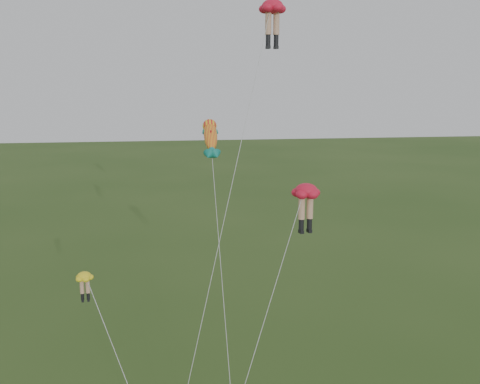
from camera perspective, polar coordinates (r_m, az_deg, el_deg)
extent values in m
ellipsoid|color=red|center=(32.30, 3.49, 19.17)|extent=(1.84, 1.84, 0.81)
cylinder|color=tan|center=(32.11, 3.03, 17.52)|extent=(0.36, 0.36, 1.23)
cylinder|color=black|center=(32.02, 3.02, 15.87)|extent=(0.28, 0.28, 0.61)
cube|color=black|center=(32.00, 3.01, 15.16)|extent=(0.25, 0.38, 0.18)
cylinder|color=tan|center=(32.28, 3.90, 17.47)|extent=(0.36, 0.36, 1.23)
cylinder|color=black|center=(32.19, 3.87, 15.84)|extent=(0.28, 0.28, 0.61)
cube|color=black|center=(32.17, 3.86, 15.14)|extent=(0.25, 0.38, 0.18)
cylinder|color=silver|center=(28.79, -1.47, -1.93)|extent=(6.30, 7.19, 22.80)
ellipsoid|color=red|center=(28.38, 7.08, 0.15)|extent=(1.84, 1.84, 0.79)
cylinder|color=tan|center=(28.47, 6.59, -1.71)|extent=(0.35, 0.35, 1.20)
cylinder|color=black|center=(28.69, 6.55, -3.47)|extent=(0.27, 0.27, 0.60)
cube|color=black|center=(28.79, 6.53, -4.22)|extent=(0.26, 0.38, 0.18)
cylinder|color=tan|center=(28.68, 7.46, -1.64)|extent=(0.35, 0.35, 1.20)
cylinder|color=black|center=(28.89, 7.42, -3.38)|extent=(0.27, 0.27, 0.60)
cube|color=black|center=(29.00, 7.40, -4.13)|extent=(0.26, 0.38, 0.18)
cylinder|color=silver|center=(26.76, 2.39, -14.25)|extent=(5.82, 6.36, 12.94)
ellipsoid|color=yellow|center=(26.20, -16.29, -8.62)|extent=(0.94, 0.94, 0.43)
cylinder|color=tan|center=(26.38, -16.51, -9.66)|extent=(0.19, 0.19, 0.65)
cylinder|color=black|center=(26.55, -16.45, -10.64)|extent=(0.15, 0.15, 0.33)
cube|color=black|center=(26.63, -16.43, -11.06)|extent=(0.13, 0.20, 0.09)
cylinder|color=tan|center=(26.36, -15.94, -9.63)|extent=(0.19, 0.19, 0.65)
cylinder|color=black|center=(26.54, -15.88, -10.62)|extent=(0.15, 0.15, 0.33)
cube|color=black|center=(26.62, -15.86, -11.04)|extent=(0.13, 0.20, 0.09)
ellipsoid|color=yellow|center=(32.08, -3.17, 6.07)|extent=(0.95, 2.59, 2.26)
sphere|color=yellow|center=(32.08, -3.17, 6.07)|extent=(0.92, 1.28, 1.26)
cone|color=#137D72|center=(32.08, -3.17, 6.07)|extent=(0.72, 1.18, 1.22)
cone|color=#137D72|center=(32.08, -3.17, 6.07)|extent=(0.72, 1.18, 1.22)
cone|color=#137D72|center=(32.08, -3.17, 6.07)|extent=(0.41, 0.66, 0.68)
cone|color=#137D72|center=(32.08, -3.17, 6.07)|extent=(0.41, 0.66, 0.68)
cone|color=red|center=(32.08, -3.17, 6.07)|extent=(0.45, 0.66, 0.66)
cylinder|color=silver|center=(29.96, -1.95, -9.13)|extent=(0.43, 7.90, 15.06)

